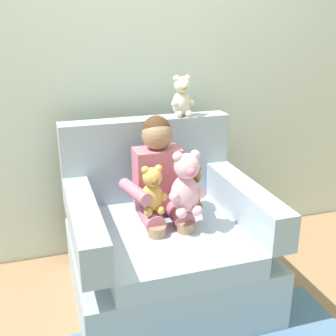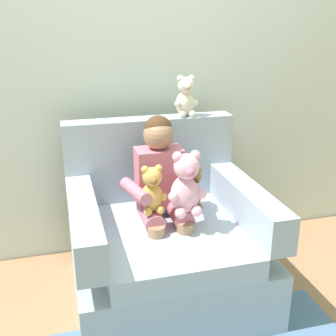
{
  "view_description": "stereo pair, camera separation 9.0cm",
  "coord_description": "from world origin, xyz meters",
  "px_view_note": "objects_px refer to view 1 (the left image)",
  "views": [
    {
      "loc": [
        -0.63,
        -2.01,
        1.57
      ],
      "look_at": [
        -0.01,
        -0.05,
        0.81
      ],
      "focal_mm": 45.44,
      "sensor_mm": 36.0,
      "label": 1
    },
    {
      "loc": [
        -0.54,
        -2.04,
        1.57
      ],
      "look_at": [
        -0.01,
        -0.05,
        0.81
      ],
      "focal_mm": 45.44,
      "sensor_mm": 36.0,
      "label": 2
    }
  ],
  "objects_px": {
    "armchair": "(164,244)",
    "plush_cream_on_backrest": "(182,97)",
    "plush_honey": "(152,191)",
    "plush_brown": "(192,189)",
    "plush_pink": "(186,185)",
    "seated_child": "(161,184)"
  },
  "relations": [
    {
      "from": "armchair",
      "to": "seated_child",
      "type": "xyz_separation_m",
      "value": [
        -0.01,
        0.04,
        0.36
      ]
    },
    {
      "from": "plush_honey",
      "to": "plush_cream_on_backrest",
      "type": "bearing_deg",
      "value": 69.9
    },
    {
      "from": "plush_pink",
      "to": "plush_brown",
      "type": "distance_m",
      "value": 0.08
    },
    {
      "from": "armchair",
      "to": "seated_child",
      "type": "bearing_deg",
      "value": 96.98
    },
    {
      "from": "plush_brown",
      "to": "plush_honey",
      "type": "bearing_deg",
      "value": 169.1
    },
    {
      "from": "plush_honey",
      "to": "plush_brown",
      "type": "xyz_separation_m",
      "value": [
        0.21,
        -0.02,
        -0.01
      ]
    },
    {
      "from": "armchair",
      "to": "plush_cream_on_backrest",
      "type": "relative_size",
      "value": 4.16
    },
    {
      "from": "plush_brown",
      "to": "plush_cream_on_backrest",
      "type": "xyz_separation_m",
      "value": [
        0.1,
        0.47,
        0.4
      ]
    },
    {
      "from": "seated_child",
      "to": "plush_honey",
      "type": "distance_m",
      "value": 0.15
    },
    {
      "from": "plush_pink",
      "to": "armchair",
      "type": "bearing_deg",
      "value": 111.09
    },
    {
      "from": "armchair",
      "to": "plush_honey",
      "type": "height_order",
      "value": "armchair"
    },
    {
      "from": "plush_honey",
      "to": "plush_brown",
      "type": "relative_size",
      "value": 1.09
    },
    {
      "from": "plush_brown",
      "to": "plush_pink",
      "type": "bearing_deg",
      "value": -144.0
    },
    {
      "from": "plush_brown",
      "to": "plush_cream_on_backrest",
      "type": "distance_m",
      "value": 0.63
    },
    {
      "from": "armchair",
      "to": "plush_honey",
      "type": "xyz_separation_m",
      "value": [
        -0.09,
        -0.08,
        0.38
      ]
    },
    {
      "from": "plush_honey",
      "to": "plush_cream_on_backrest",
      "type": "distance_m",
      "value": 0.68
    },
    {
      "from": "seated_child",
      "to": "armchair",
      "type": "bearing_deg",
      "value": -80.38
    },
    {
      "from": "armchair",
      "to": "plush_honey",
      "type": "relative_size",
      "value": 3.98
    },
    {
      "from": "armchair",
      "to": "seated_child",
      "type": "distance_m",
      "value": 0.37
    },
    {
      "from": "plush_pink",
      "to": "plush_brown",
      "type": "xyz_separation_m",
      "value": [
        0.05,
        0.04,
        -0.05
      ]
    },
    {
      "from": "seated_child",
      "to": "plush_brown",
      "type": "xyz_separation_m",
      "value": [
        0.13,
        -0.14,
        0.01
      ]
    },
    {
      "from": "plush_pink",
      "to": "plush_honey",
      "type": "bearing_deg",
      "value": 153.27
    }
  ]
}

